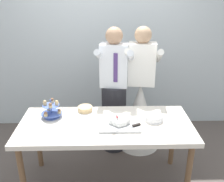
# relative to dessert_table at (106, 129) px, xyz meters

# --- Properties ---
(ground_plane) EXTENTS (8.00, 8.00, 0.00)m
(ground_plane) POSITION_rel_dessert_table_xyz_m (0.00, 0.00, -0.70)
(ground_plane) COLOR #564C47
(rear_wall) EXTENTS (5.20, 0.10, 2.90)m
(rear_wall) POSITION_rel_dessert_table_xyz_m (0.00, 1.45, 0.75)
(rear_wall) COLOR silver
(rear_wall) RESTS_ON ground_plane
(dessert_table) EXTENTS (1.80, 0.80, 0.78)m
(dessert_table) POSITION_rel_dessert_table_xyz_m (0.00, 0.00, 0.00)
(dessert_table) COLOR silver
(dessert_table) RESTS_ON ground_plane
(cupcake_stand) EXTENTS (0.23, 0.23, 0.21)m
(cupcake_stand) POSITION_rel_dessert_table_xyz_m (-0.58, 0.15, 0.16)
(cupcake_stand) COLOR #4C66B2
(cupcake_stand) RESTS_ON dessert_table
(main_cake_tray) EXTENTS (0.42, 0.33, 0.12)m
(main_cake_tray) POSITION_rel_dessert_table_xyz_m (0.15, -0.05, 0.12)
(main_cake_tray) COLOR silver
(main_cake_tray) RESTS_ON dessert_table
(plate_stack) EXTENTS (0.19, 0.19, 0.07)m
(plate_stack) POSITION_rel_dessert_table_xyz_m (0.51, 0.04, 0.11)
(plate_stack) COLOR white
(plate_stack) RESTS_ON dessert_table
(round_cake) EXTENTS (0.24, 0.24, 0.06)m
(round_cake) POSITION_rel_dessert_table_xyz_m (-0.23, 0.27, 0.10)
(round_cake) COLOR white
(round_cake) RESTS_ON dessert_table
(person_groom) EXTENTS (0.52, 0.54, 1.66)m
(person_groom) POSITION_rel_dessert_table_xyz_m (0.11, 0.70, 0.05)
(person_groom) COLOR #232328
(person_groom) RESTS_ON ground_plane
(person_bride) EXTENTS (0.56, 0.56, 1.66)m
(person_bride) POSITION_rel_dessert_table_xyz_m (0.46, 0.75, -0.12)
(person_bride) COLOR white
(person_bride) RESTS_ON ground_plane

